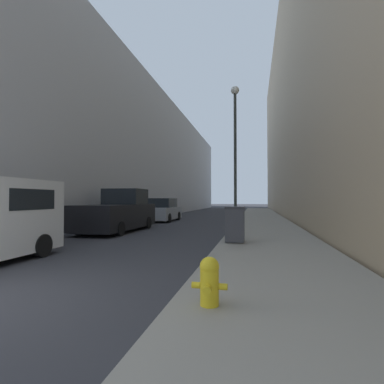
{
  "coord_description": "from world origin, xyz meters",
  "views": [
    {
      "loc": [
        4.68,
        -3.64,
        1.6
      ],
      "look_at": [
        0.15,
        17.89,
        2.14
      ],
      "focal_mm": 28.0,
      "sensor_mm": 36.0,
      "label": 1
    }
  ],
  "objects": [
    {
      "name": "building_left_glass",
      "position": [
        -9.91,
        26.0,
        6.07
      ],
      "size": [
        12.0,
        60.0,
        12.13
      ],
      "color": "#BCBCC1",
      "rests_on": "ground"
    },
    {
      "name": "sidewalk_right",
      "position": [
        5.24,
        18.0,
        0.06
      ],
      "size": [
        3.55,
        60.0,
        0.13
      ],
      "color": "gray",
      "rests_on": "ground"
    },
    {
      "name": "lamppost",
      "position": [
        3.81,
        10.13,
        4.04
      ],
      "size": [
        0.38,
        0.38,
        6.69
      ],
      "color": "#2D332D",
      "rests_on": "sidewalk_right"
    },
    {
      "name": "trash_bin",
      "position": [
        4.0,
        6.73,
        0.75
      ],
      "size": [
        0.65,
        0.66,
        1.22
      ],
      "color": "#3D3D42",
      "rests_on": "sidewalk_right"
    },
    {
      "name": "parked_sedan_near",
      "position": [
        -1.98,
        17.55,
        0.77
      ],
      "size": [
        1.88,
        4.37,
        1.68
      ],
      "color": "#A3A8B2",
      "rests_on": "ground"
    },
    {
      "name": "fire_hydrant",
      "position": [
        4.05,
        0.5,
        0.48
      ],
      "size": [
        0.5,
        0.39,
        0.67
      ],
      "color": "yellow",
      "rests_on": "sidewalk_right"
    },
    {
      "name": "pickup_truck",
      "position": [
        -2.07,
        10.39,
        0.91
      ],
      "size": [
        2.17,
        5.58,
        2.15
      ],
      "color": "black",
      "rests_on": "ground"
    },
    {
      "name": "building_right_stone",
      "position": [
        13.12,
        26.0,
        10.65
      ],
      "size": [
        12.0,
        60.0,
        21.29
      ],
      "color": "tan",
      "rests_on": "ground"
    }
  ]
}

